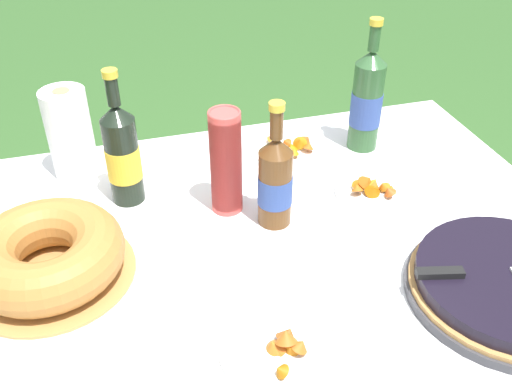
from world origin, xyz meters
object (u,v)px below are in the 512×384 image
object	(u,v)px
snack_plate_left	(291,149)
paper_towel_roll	(70,134)
snack_plate_near	(282,346)
cup_stack	(226,163)
cider_bottle_green	(367,101)
snack_plate_right	(374,190)
bundt_cake	(47,255)
cider_bottle_amber	(275,181)
serving_knife	(498,272)
juice_bottle_red	(122,154)
berry_tart	(508,285)

from	to	relation	value
snack_plate_left	paper_towel_roll	xyz separation A→B (m)	(-0.56, 0.06, 0.10)
paper_towel_roll	snack_plate_near	bearing A→B (deg)	-64.52
cup_stack	snack_plate_left	bearing A→B (deg)	40.80
cider_bottle_green	snack_plate_right	xyz separation A→B (m)	(-0.07, -0.22, -0.12)
bundt_cake	cider_bottle_amber	distance (m)	0.49
cider_bottle_amber	paper_towel_roll	bearing A→B (deg)	142.45
serving_knife	cider_bottle_green	bearing A→B (deg)	103.75
snack_plate_left	snack_plate_right	bearing A→B (deg)	-60.63
cider_bottle_amber	snack_plate_left	distance (m)	0.32
snack_plate_right	bundt_cake	bearing A→B (deg)	-173.97
juice_bottle_red	snack_plate_right	bearing A→B (deg)	-14.26
juice_bottle_red	snack_plate_near	xyz separation A→B (m)	(0.21, -0.54, -0.11)
juice_bottle_red	snack_plate_left	distance (m)	0.47
bundt_cake	cider_bottle_amber	size ratio (longest dim) A/B	1.14
cider_bottle_green	juice_bottle_red	distance (m)	0.65
cider_bottle_green	paper_towel_roll	xyz separation A→B (m)	(-0.76, 0.07, -0.02)
berry_tart	cup_stack	size ratio (longest dim) A/B	1.53
snack_plate_right	berry_tart	bearing A→B (deg)	-75.81
berry_tart	snack_plate_left	world-z (taller)	berry_tart
paper_towel_roll	berry_tart	bearing A→B (deg)	-40.72
juice_bottle_red	cider_bottle_green	bearing A→B (deg)	6.54
serving_knife	berry_tart	bearing A→B (deg)	-0.00
serving_knife	cup_stack	bearing A→B (deg)	149.05
bundt_cake	snack_plate_near	bearing A→B (deg)	-38.69
juice_bottle_red	snack_plate_near	distance (m)	0.59
cup_stack	cider_bottle_amber	bearing A→B (deg)	-40.10
cup_stack	paper_towel_roll	size ratio (longest dim) A/B	1.09
berry_tart	snack_plate_near	size ratio (longest dim) A/B	1.76
serving_knife	paper_towel_roll	xyz separation A→B (m)	(-0.76, 0.67, 0.05)
snack_plate_right	cup_stack	bearing A→B (deg)	173.04
cider_bottle_amber	juice_bottle_red	distance (m)	0.36
cider_bottle_amber	snack_plate_right	xyz separation A→B (m)	(0.26, 0.03, -0.10)
bundt_cake	juice_bottle_red	bearing A→B (deg)	51.72
snack_plate_left	snack_plate_right	distance (m)	0.27
berry_tart	cider_bottle_amber	distance (m)	0.51
snack_plate_right	cider_bottle_amber	bearing A→B (deg)	-172.75
bundt_cake	cider_bottle_amber	xyz separation A→B (m)	(0.49, 0.05, 0.06)
berry_tart	bundt_cake	world-z (taller)	bundt_cake
cider_bottle_amber	bundt_cake	bearing A→B (deg)	-174.63
serving_knife	cider_bottle_amber	xyz separation A→B (m)	(-0.33, 0.34, 0.05)
serving_knife	cup_stack	size ratio (longest dim) A/B	1.46
snack_plate_near	paper_towel_roll	bearing A→B (deg)	115.48
cider_bottle_green	cider_bottle_amber	size ratio (longest dim) A/B	1.20
berry_tart	juice_bottle_red	world-z (taller)	juice_bottle_red
serving_knife	cider_bottle_amber	world-z (taller)	cider_bottle_amber
cup_stack	snack_plate_near	distance (m)	0.45
berry_tart	juice_bottle_red	distance (m)	0.86
serving_knife	snack_plate_near	distance (m)	0.44
snack_plate_right	serving_knife	bearing A→B (deg)	-79.67
bundt_cake	snack_plate_near	distance (m)	0.50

